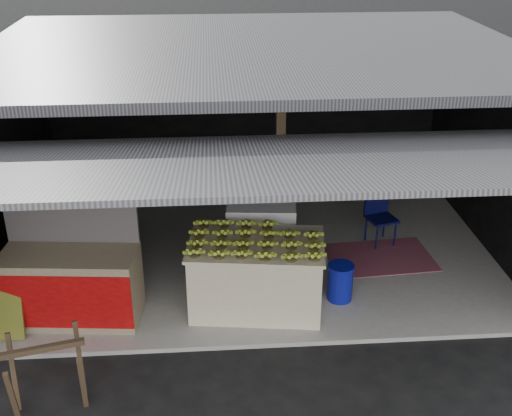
{
  "coord_description": "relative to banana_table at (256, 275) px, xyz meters",
  "views": [
    {
      "loc": [
        -0.6,
        -6.04,
        4.75
      ],
      "look_at": [
        -0.05,
        1.52,
        1.1
      ],
      "focal_mm": 45.0,
      "sensor_mm": 36.0,
      "label": 1
    }
  ],
  "objects": [
    {
      "name": "plastic_chair",
      "position": [
        1.96,
        1.6,
        0.03
      ],
      "size": [
        0.49,
        0.49,
        0.83
      ],
      "rotation": [
        0.0,
        0.0,
        0.29
      ],
      "color": "#0A0B38",
      "rests_on": "concrete_slab"
    },
    {
      "name": "concrete_slab",
      "position": [
        0.1,
        1.7,
        -0.49
      ],
      "size": [
        7.0,
        5.0,
        0.06
      ],
      "primitive_type": "cube",
      "color": "gray",
      "rests_on": "ground"
    },
    {
      "name": "banana_pile",
      "position": [
        -0.0,
        0.0,
        0.55
      ],
      "size": [
        1.64,
        1.11,
        0.18
      ],
      "primitive_type": null,
      "rotation": [
        0.0,
        0.0,
        -0.13
      ],
      "color": "gold",
      "rests_on": "banana_table"
    },
    {
      "name": "water_barrel",
      "position": [
        1.09,
        0.08,
        -0.22
      ],
      "size": [
        0.32,
        0.32,
        0.47
      ],
      "primitive_type": "cylinder",
      "color": "#0C1389",
      "rests_on": "concrete_slab"
    },
    {
      "name": "shophouse",
      "position": [
        0.1,
        2.02,
        1.58
      ],
      "size": [
        7.4,
        7.29,
        3.02
      ],
      "color": "black",
      "rests_on": "ground"
    },
    {
      "name": "magenta_rug",
      "position": [
        1.88,
        1.09,
        -0.46
      ],
      "size": [
        1.57,
        1.11,
        0.01
      ],
      "primitive_type": "cube",
      "rotation": [
        0.0,
        0.0,
        0.08
      ],
      "color": "maroon",
      "rests_on": "concrete_slab"
    },
    {
      "name": "white_crate",
      "position": [
        0.14,
        0.91,
        0.05
      ],
      "size": [
        0.97,
        0.71,
        1.02
      ],
      "rotation": [
        0.0,
        0.0,
        -0.09
      ],
      "color": "white",
      "rests_on": "concrete_slab"
    },
    {
      "name": "banana_table",
      "position": [
        0.0,
        0.0,
        0.0
      ],
      "size": [
        1.78,
        1.23,
        0.92
      ],
      "rotation": [
        0.0,
        0.0,
        -0.13
      ],
      "color": "silver",
      "rests_on": "concrete_slab"
    },
    {
      "name": "neighbor_stall",
      "position": [
        -2.26,
        -0.07,
        0.04
      ],
      "size": [
        1.68,
        0.88,
        1.67
      ],
      "rotation": [
        0.0,
        0.0,
        -0.1
      ],
      "color": "#998466",
      "rests_on": "concrete_slab"
    },
    {
      "name": "sawhorse",
      "position": [
        -2.23,
        -1.63,
        -0.01
      ],
      "size": [
        0.86,
        0.85,
        0.8
      ],
      "rotation": [
        0.0,
        0.0,
        0.24
      ],
      "color": "#463423",
      "rests_on": "ground"
    },
    {
      "name": "picture_frames",
      "position": [
        -0.07,
        4.1,
        1.41
      ],
      "size": [
        1.62,
        0.04,
        0.46
      ],
      "color": "black",
      "rests_on": "shophouse"
    },
    {
      "name": "ground",
      "position": [
        0.1,
        -0.8,
        -0.52
      ],
      "size": [
        80.0,
        80.0,
        0.0
      ],
      "primitive_type": "plane",
      "color": "black",
      "rests_on": "ground"
    }
  ]
}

